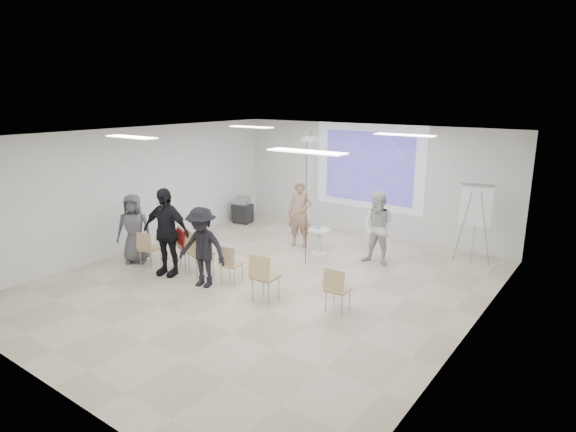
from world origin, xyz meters
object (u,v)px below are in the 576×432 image
Objects in this scene: laptop at (201,251)px; av_cart at (243,211)px; audience_outer at (134,225)px; flipchart_easel at (476,205)px; player_right at (379,225)px; audience_left at (165,225)px; pedestal_table at (319,240)px; chair_center at (230,262)px; chair_left_mid at (186,244)px; chair_far_left at (148,247)px; chair_left_inner at (197,250)px; player_left at (300,210)px; audience_mid at (202,242)px; chair_right_far at (336,287)px; chair_right_inner at (263,274)px.

av_cart reaches higher than laptop.
flipchart_easel is (6.28, 4.42, 0.48)m from audience_outer.
audience_left reaches higher than player_right.
pedestal_table is at bearing 42.98° from audience_left.
pedestal_table is 2.67m from chair_center.
audience_left reaches higher than chair_left_mid.
chair_far_left reaches higher than av_cart.
pedestal_table is 3.96m from chair_far_left.
chair_left_inner reaches higher than pedestal_table.
player_left is at bearing 176.60° from player_right.
chair_left_mid is 0.44× the size of audience_left.
audience_left reaches higher than audience_mid.
player_left is 1.03× the size of audience_mid.
chair_left_mid is at bearing 8.91° from laptop.
chair_far_left is 2.17m from chair_center.
chair_right_far is 1.04× the size of av_cart.
av_cart is (-1.58, 3.67, -0.20)m from chair_left_mid.
player_left reaches higher than chair_far_left.
player_left is 3.29m from audience_mid.
audience_mid is at bearing -12.09° from chair_far_left.
audience_mid is at bearing -67.73° from av_cart.
pedestal_table is 3.18m from audience_mid.
chair_center is at bearing -32.06° from audience_outer.
av_cart is (-2.14, 3.76, -0.17)m from laptop.
audience_left is (-3.37, -3.21, 0.15)m from player_right.
chair_left_mid reaches higher than laptop.
audience_mid reaches higher than audience_outer.
chair_far_left reaches higher than pedestal_table.
audience_outer is at bearing -138.10° from chair_left_mid.
chair_far_left is 0.44× the size of flipchart_easel.
chair_right_far is at bearing -160.45° from laptop.
pedestal_table is 0.80× the size of chair_far_left.
pedestal_table is 0.34× the size of player_left.
player_right reaches higher than laptop.
chair_right_inner reaches higher than laptop.
av_cart is (-2.11, 3.86, -0.22)m from chair_left_inner.
pedestal_table is at bearing 37.91° from chair_far_left.
audience_mid reaches higher than chair_right_inner.
audience_mid is (1.77, -0.04, 0.44)m from chair_far_left.
chair_center is at bearing 34.79° from audience_mid.
audience_outer is (-2.38, -3.18, -0.07)m from player_left.
chair_left_mid is 0.71m from audience_left.
player_left is 3.77m from chair_far_left.
flipchart_easel reaches higher than audience_mid.
flipchart_easel is at bearing -6.70° from av_cart.
player_right is (1.43, 0.23, 0.56)m from pedestal_table.
player_left reaches higher than chair_left_mid.
audience_outer is (-1.28, -0.39, 0.33)m from chair_left_mid.
player_left is 2.40× the size of av_cart.
audience_outer reaches higher than chair_right_far.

